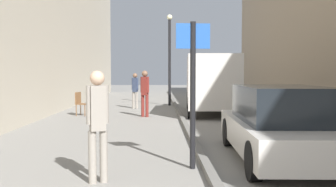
{
  "coord_description": "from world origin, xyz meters",
  "views": [
    {
      "loc": [
        0.75,
        -1.4,
        1.7
      ],
      "look_at": [
        1.01,
        9.68,
        1.09
      ],
      "focal_mm": 39.56,
      "sensor_mm": 36.0,
      "label": 1
    }
  ],
  "objects_px": {
    "pedestrian_main_foreground": "(145,90)",
    "street_sign_post": "(193,82)",
    "parked_car": "(281,124)",
    "cafe_chair_near_window": "(81,102)",
    "delivery_van": "(211,83)",
    "lamp_post": "(170,54)",
    "pedestrian_mid_block": "(135,88)",
    "pedestrian_far_crossing": "(98,118)"
  },
  "relations": [
    {
      "from": "pedestrian_main_foreground",
      "to": "street_sign_post",
      "type": "xyz_separation_m",
      "value": [
        1.15,
        -7.86,
        0.5
      ]
    },
    {
      "from": "parked_car",
      "to": "cafe_chair_near_window",
      "type": "distance_m",
      "value": 9.53
    },
    {
      "from": "delivery_van",
      "to": "parked_car",
      "type": "height_order",
      "value": "delivery_van"
    },
    {
      "from": "pedestrian_main_foreground",
      "to": "lamp_post",
      "type": "relative_size",
      "value": 0.38
    },
    {
      "from": "pedestrian_main_foreground",
      "to": "parked_car",
      "type": "relative_size",
      "value": 0.42
    },
    {
      "from": "lamp_post",
      "to": "delivery_van",
      "type": "bearing_deg",
      "value": -66.82
    },
    {
      "from": "pedestrian_main_foreground",
      "to": "pedestrian_mid_block",
      "type": "bearing_deg",
      "value": 122.22
    },
    {
      "from": "pedestrian_mid_block",
      "to": "pedestrian_far_crossing",
      "type": "xyz_separation_m",
      "value": [
        0.21,
        -12.12,
        0.02
      ]
    },
    {
      "from": "pedestrian_mid_block",
      "to": "cafe_chair_near_window",
      "type": "bearing_deg",
      "value": -104.09
    },
    {
      "from": "pedestrian_main_foreground",
      "to": "lamp_post",
      "type": "xyz_separation_m",
      "value": [
        1.11,
        5.1,
        1.68
      ]
    },
    {
      "from": "street_sign_post",
      "to": "cafe_chair_near_window",
      "type": "distance_m",
      "value": 9.22
    },
    {
      "from": "pedestrian_far_crossing",
      "to": "parked_car",
      "type": "bearing_deg",
      "value": -175.75
    },
    {
      "from": "pedestrian_far_crossing",
      "to": "parked_car",
      "type": "height_order",
      "value": "pedestrian_far_crossing"
    },
    {
      "from": "pedestrian_far_crossing",
      "to": "parked_car",
      "type": "xyz_separation_m",
      "value": [
        3.32,
        1.43,
        -0.29
      ]
    },
    {
      "from": "pedestrian_mid_block",
      "to": "lamp_post",
      "type": "bearing_deg",
      "value": 64.46
    },
    {
      "from": "pedestrian_mid_block",
      "to": "street_sign_post",
      "type": "distance_m",
      "value": 11.44
    },
    {
      "from": "cafe_chair_near_window",
      "to": "street_sign_post",
      "type": "bearing_deg",
      "value": 39.36
    },
    {
      "from": "pedestrian_mid_block",
      "to": "delivery_van",
      "type": "relative_size",
      "value": 0.3
    },
    {
      "from": "parked_car",
      "to": "street_sign_post",
      "type": "height_order",
      "value": "street_sign_post"
    },
    {
      "from": "pedestrian_far_crossing",
      "to": "parked_car",
      "type": "distance_m",
      "value": 3.63
    },
    {
      "from": "pedestrian_mid_block",
      "to": "cafe_chair_near_window",
      "type": "xyz_separation_m",
      "value": [
        -2.0,
        -2.93,
        -0.44
      ]
    },
    {
      "from": "delivery_van",
      "to": "lamp_post",
      "type": "distance_m",
      "value": 4.4
    },
    {
      "from": "pedestrian_main_foreground",
      "to": "pedestrian_mid_block",
      "type": "xyz_separation_m",
      "value": [
        -0.6,
        3.43,
        -0.06
      ]
    },
    {
      "from": "pedestrian_main_foreground",
      "to": "pedestrian_far_crossing",
      "type": "relative_size",
      "value": 1.04
    },
    {
      "from": "street_sign_post",
      "to": "parked_car",
      "type": "bearing_deg",
      "value": -164.31
    },
    {
      "from": "parked_car",
      "to": "pedestrian_main_foreground",
      "type": "bearing_deg",
      "value": 114.61
    },
    {
      "from": "pedestrian_main_foreground",
      "to": "pedestrian_mid_block",
      "type": "distance_m",
      "value": 3.48
    },
    {
      "from": "delivery_van",
      "to": "lamp_post",
      "type": "xyz_separation_m",
      "value": [
        -1.64,
        3.82,
        1.43
      ]
    },
    {
      "from": "pedestrian_mid_block",
      "to": "pedestrian_far_crossing",
      "type": "distance_m",
      "value": 12.12
    },
    {
      "from": "delivery_van",
      "to": "parked_car",
      "type": "relative_size",
      "value": 1.31
    },
    {
      "from": "lamp_post",
      "to": "pedestrian_far_crossing",
      "type": "bearing_deg",
      "value": -96.19
    },
    {
      "from": "pedestrian_main_foreground",
      "to": "cafe_chair_near_window",
      "type": "xyz_separation_m",
      "value": [
        -2.59,
        0.5,
        -0.49
      ]
    },
    {
      "from": "delivery_van",
      "to": "parked_car",
      "type": "distance_m",
      "value": 8.56
    },
    {
      "from": "lamp_post",
      "to": "parked_car",
      "type": "bearing_deg",
      "value": -81.59
    },
    {
      "from": "pedestrian_mid_block",
      "to": "pedestrian_far_crossing",
      "type": "bearing_deg",
      "value": -68.88
    },
    {
      "from": "pedestrian_far_crossing",
      "to": "street_sign_post",
      "type": "relative_size",
      "value": 0.67
    },
    {
      "from": "street_sign_post",
      "to": "cafe_chair_near_window",
      "type": "xyz_separation_m",
      "value": [
        -3.75,
        8.36,
        -1.0
      ]
    },
    {
      "from": "pedestrian_mid_block",
      "to": "delivery_van",
      "type": "bearing_deg",
      "value": -12.66
    },
    {
      "from": "parked_car",
      "to": "street_sign_post",
      "type": "bearing_deg",
      "value": -158.73
    },
    {
      "from": "street_sign_post",
      "to": "delivery_van",
      "type": "bearing_deg",
      "value": -102.87
    },
    {
      "from": "lamp_post",
      "to": "pedestrian_main_foreground",
      "type": "bearing_deg",
      "value": -102.27
    },
    {
      "from": "pedestrian_far_crossing",
      "to": "delivery_van",
      "type": "relative_size",
      "value": 0.31
    }
  ]
}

